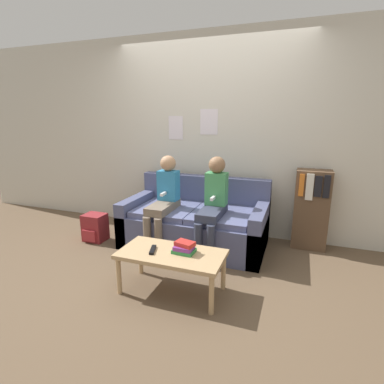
{
  "coord_description": "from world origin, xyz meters",
  "views": [
    {
      "loc": [
        1.15,
        -2.74,
        1.55
      ],
      "look_at": [
        0.0,
        0.43,
        0.7
      ],
      "focal_mm": 28.0,
      "sensor_mm": 36.0,
      "label": 1
    }
  ],
  "objects_px": {
    "bookshelf": "(311,209)",
    "coffee_table": "(172,257)",
    "couch": "(196,223)",
    "person_right": "(213,201)",
    "backpack": "(95,228)",
    "person_left": "(164,197)",
    "tv_remote": "(153,250)"
  },
  "relations": [
    {
      "from": "person_left",
      "to": "bookshelf",
      "type": "distance_m",
      "value": 1.76
    },
    {
      "from": "person_left",
      "to": "person_right",
      "type": "bearing_deg",
      "value": 0.2
    },
    {
      "from": "person_left",
      "to": "tv_remote",
      "type": "height_order",
      "value": "person_left"
    },
    {
      "from": "person_left",
      "to": "bookshelf",
      "type": "xyz_separation_m",
      "value": [
        1.65,
        0.57,
        -0.14
      ]
    },
    {
      "from": "bookshelf",
      "to": "coffee_table",
      "type": "bearing_deg",
      "value": -129.22
    },
    {
      "from": "couch",
      "to": "coffee_table",
      "type": "xyz_separation_m",
      "value": [
        0.14,
        -1.07,
        0.07
      ]
    },
    {
      "from": "backpack",
      "to": "person_right",
      "type": "bearing_deg",
      "value": 5.32
    },
    {
      "from": "person_right",
      "to": "bookshelf",
      "type": "distance_m",
      "value": 1.2
    },
    {
      "from": "person_left",
      "to": "backpack",
      "type": "bearing_deg",
      "value": -171.37
    },
    {
      "from": "coffee_table",
      "to": "person_left",
      "type": "distance_m",
      "value": 1.04
    },
    {
      "from": "couch",
      "to": "tv_remote",
      "type": "height_order",
      "value": "couch"
    },
    {
      "from": "couch",
      "to": "bookshelf",
      "type": "xyz_separation_m",
      "value": [
        1.32,
        0.37,
        0.21
      ]
    },
    {
      "from": "couch",
      "to": "person_right",
      "type": "height_order",
      "value": "person_right"
    },
    {
      "from": "couch",
      "to": "coffee_table",
      "type": "height_order",
      "value": "couch"
    },
    {
      "from": "bookshelf",
      "to": "couch",
      "type": "bearing_deg",
      "value": -164.38
    },
    {
      "from": "couch",
      "to": "person_right",
      "type": "distance_m",
      "value": 0.49
    },
    {
      "from": "coffee_table",
      "to": "backpack",
      "type": "height_order",
      "value": "coffee_table"
    },
    {
      "from": "couch",
      "to": "bookshelf",
      "type": "height_order",
      "value": "bookshelf"
    },
    {
      "from": "tv_remote",
      "to": "backpack",
      "type": "distance_m",
      "value": 1.46
    },
    {
      "from": "tv_remote",
      "to": "couch",
      "type": "bearing_deg",
      "value": 71.16
    },
    {
      "from": "tv_remote",
      "to": "backpack",
      "type": "xyz_separation_m",
      "value": [
        -1.23,
        0.76,
        -0.22
      ]
    },
    {
      "from": "person_right",
      "to": "backpack",
      "type": "bearing_deg",
      "value": -174.68
    },
    {
      "from": "coffee_table",
      "to": "bookshelf",
      "type": "relative_size",
      "value": 0.99
    },
    {
      "from": "tv_remote",
      "to": "backpack",
      "type": "relative_size",
      "value": 0.5
    },
    {
      "from": "couch",
      "to": "backpack",
      "type": "bearing_deg",
      "value": -164.76
    },
    {
      "from": "person_right",
      "to": "bookshelf",
      "type": "xyz_separation_m",
      "value": [
        1.05,
        0.57,
        -0.15
      ]
    },
    {
      "from": "couch",
      "to": "person_left",
      "type": "xyz_separation_m",
      "value": [
        -0.33,
        -0.2,
        0.35
      ]
    },
    {
      "from": "couch",
      "to": "tv_remote",
      "type": "distance_m",
      "value": 1.11
    },
    {
      "from": "couch",
      "to": "coffee_table",
      "type": "bearing_deg",
      "value": -82.33
    },
    {
      "from": "person_left",
      "to": "person_right",
      "type": "xyz_separation_m",
      "value": [
        0.61,
        0.0,
        0.01
      ]
    },
    {
      "from": "backpack",
      "to": "person_left",
      "type": "bearing_deg",
      "value": 8.63
    },
    {
      "from": "couch",
      "to": "person_right",
      "type": "bearing_deg",
      "value": -35.92
    }
  ]
}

